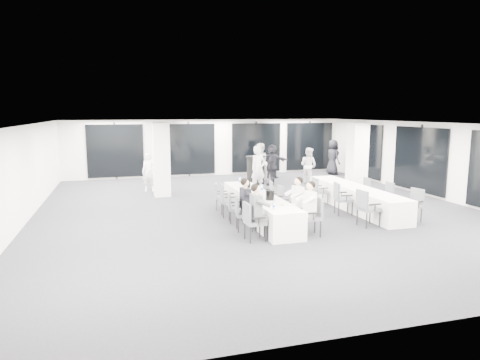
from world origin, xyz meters
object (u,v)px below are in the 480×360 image
object	(u,v)px
standing_guest_e	(333,155)
chair_main_right_second	(301,210)
cocktail_table	(256,170)
chair_side_left_mid	(341,197)
chair_main_left_fourth	(227,198)
chair_main_right_far	(267,192)
chair_side_right_near	(414,203)
standing_guest_b	(260,160)
chair_side_left_far	(318,189)
chair_main_left_near	(252,219)
ice_bucket_far	(247,184)
chair_main_right_mid	(288,204)
standing_guest_f	(272,159)
standing_guest_h	(308,163)
chair_side_right_mid	(386,195)
chair_side_left_near	(366,206)
standing_guest_d	(272,164)
chair_main_right_near	(313,214)
chair_main_left_far	(220,195)
standing_guest_g	(149,170)
banquet_table_side	(355,198)
chair_main_left_second	(242,212)
chair_main_left_mid	(233,206)
chair_main_right_fourth	(277,197)
chair_side_right_far	(363,189)
ice_bucket_near	(270,195)
standing_guest_a	(258,166)

from	to	relation	value
standing_guest_e	chair_main_right_second	bearing A→B (deg)	138.93
cocktail_table	chair_side_left_mid	size ratio (longest dim) A/B	1.23
chair_main_left_fourth	chair_main_right_far	xyz separation A→B (m)	(1.66, 0.95, -0.08)
chair_side_right_near	standing_guest_b	world-z (taller)	standing_guest_b
chair_main_right_far	chair_side_left_far	bearing A→B (deg)	-83.22
chair_main_left_near	ice_bucket_far	bearing A→B (deg)	162.23
chair_main_right_mid	standing_guest_f	xyz separation A→B (m)	(2.33, 7.77, 0.44)
chair_main_right_second	chair_main_right_mid	world-z (taller)	chair_main_right_second
standing_guest_h	chair_side_right_mid	bearing A→B (deg)	150.92
cocktail_table	chair_main_right_second	bearing A→B (deg)	-98.10
chair_side_left_mid	chair_side_left_near	bearing A→B (deg)	11.58
standing_guest_d	standing_guest_e	size ratio (longest dim) A/B	0.92
chair_main_right_near	chair_main_left_far	bearing A→B (deg)	31.03
chair_side_left_mid	standing_guest_g	distance (m)	7.91
banquet_table_side	standing_guest_d	world-z (taller)	standing_guest_d
chair_main_left_second	chair_main_left_far	bearing A→B (deg)	-170.68
chair_main_left_mid	standing_guest_d	size ratio (longest dim) A/B	0.46
chair_main_left_fourth	chair_main_right_fourth	world-z (taller)	chair_main_left_fourth
chair_side_left_far	chair_side_right_far	distance (m)	1.67
standing_guest_g	ice_bucket_near	distance (m)	6.98
chair_main_left_mid	standing_guest_d	bearing A→B (deg)	158.58
chair_main_right_mid	chair_main_right_fourth	xyz separation A→B (m)	(0.00, 0.94, 0.01)
chair_side_right_near	standing_guest_h	world-z (taller)	standing_guest_h
standing_guest_f	standing_guest_h	size ratio (longest dim) A/B	1.02
chair_main_left_near	chair_side_left_mid	size ratio (longest dim) A/B	0.96
standing_guest_f	standing_guest_g	xyz separation A→B (m)	(-5.98, -1.93, -0.05)
chair_main_left_mid	chair_side_left_mid	size ratio (longest dim) A/B	0.85
chair_main_right_fourth	chair_side_right_mid	world-z (taller)	chair_side_right_mid
banquet_table_side	chair_side_left_far	xyz separation A→B (m)	(-0.83, 1.03, 0.15)
chair_main_right_far	standing_guest_h	world-z (taller)	standing_guest_h
ice_bucket_near	standing_guest_g	bearing A→B (deg)	114.45
chair_main_left_far	standing_guest_b	world-z (taller)	standing_guest_b
chair_main_right_second	chair_side_right_mid	size ratio (longest dim) A/B	0.96
standing_guest_f	standing_guest_h	bearing A→B (deg)	150.34
chair_main_left_second	chair_side_right_far	distance (m)	5.64
standing_guest_e	chair_side_left_far	bearing A→B (deg)	139.82
chair_main_right_far	standing_guest_a	world-z (taller)	standing_guest_a
chair_main_right_mid	standing_guest_g	xyz separation A→B (m)	(-3.65, 5.85, 0.39)
standing_guest_h	banquet_table_side	bearing A→B (deg)	141.84
banquet_table_side	chair_main_left_far	size ratio (longest dim) A/B	5.73
chair_main_right_mid	standing_guest_e	distance (m)	9.84
chair_main_right_fourth	standing_guest_d	xyz separation A→B (m)	(1.59, 4.88, 0.43)
banquet_table_side	ice_bucket_far	xyz separation A→B (m)	(-3.47, 0.84, 0.49)
banquet_table_side	standing_guest_d	xyz separation A→B (m)	(-1.07, 5.11, 0.55)
chair_main_left_second	standing_guest_a	size ratio (longest dim) A/B	0.44
cocktail_table	standing_guest_e	xyz separation A→B (m)	(4.65, 1.62, 0.38)
chair_main_left_near	chair_main_left_mid	size ratio (longest dim) A/B	1.14
chair_main_left_fourth	standing_guest_b	distance (m)	6.91
chair_main_left_far	ice_bucket_near	size ratio (longest dim) A/B	3.18
banquet_table_side	cocktail_table	xyz separation A→B (m)	(-1.62, 5.68, 0.25)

